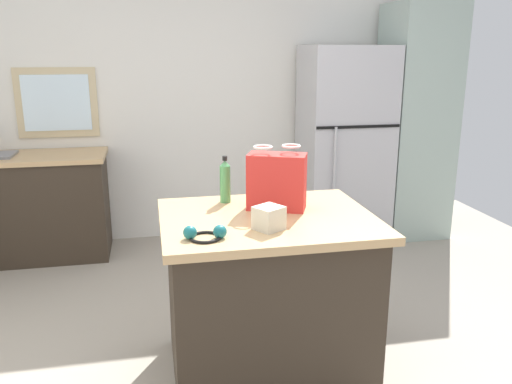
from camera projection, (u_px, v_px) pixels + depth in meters
name	position (u px, v px, depth m)	size (l,w,h in m)	color
back_wall	(199.00, 89.00, 4.84)	(5.00, 0.13, 2.79)	silver
kitchen_island	(267.00, 295.00, 2.84)	(1.10, 0.88, 0.91)	#33281E
refrigerator	(344.00, 145.00, 4.85)	(0.77, 0.67, 1.78)	#B7B7BC
tall_cabinet	(415.00, 123.00, 4.93)	(0.59, 0.60, 2.15)	#9EB2A8
sink_counter	(21.00, 206.00, 4.44)	(1.43, 0.59, 1.08)	#33281E
shopping_bag	(277.00, 181.00, 2.81)	(0.34, 0.26, 0.35)	red
small_box	(269.00, 218.00, 2.51)	(0.12, 0.12, 0.11)	beige
bottle	(225.00, 181.00, 2.94)	(0.06, 0.06, 0.26)	#4C9956
ear_defenders	(205.00, 234.00, 2.39)	(0.20, 0.17, 0.06)	black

